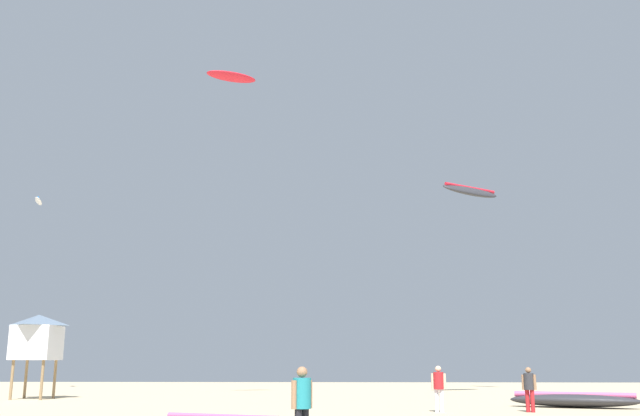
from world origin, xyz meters
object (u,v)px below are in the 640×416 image
Objects in this scene: lifeguard_tower at (37,337)px; kite_aloft_2 at (231,77)px; kite_grounded_far at (574,400)px; person_foreground at (302,401)px; person_midground at (439,385)px; kite_aloft_4 at (470,191)px; kite_aloft_0 at (38,201)px; person_left at (529,386)px.

kite_aloft_2 reaches higher than lifeguard_tower.
kite_grounded_far is at bearing -13.56° from lifeguard_tower.
person_midground is at bearing -66.48° from person_foreground.
lifeguard_tower is at bearing -164.98° from kite_aloft_4.
person_foreground is 0.39× the size of lifeguard_tower.
kite_aloft_0 is at bearing 116.99° from lifeguard_tower.
kite_aloft_4 is at bearing -64.09° from person_foreground.
kite_aloft_4 is (0.84, 15.01, 10.99)m from person_left.
kite_aloft_0 reaches higher than person_midground.
lifeguard_tower is at bearing -99.01° from person_midground.
person_left is (3.27, 0.14, -0.03)m from person_midground.
person_foreground is 30.21m from kite_aloft_4.
kite_aloft_4 is (4.12, 15.16, 10.96)m from person_midground.
kite_grounded_far is 23.90m from kite_aloft_2.
kite_aloft_0 is 0.50× the size of kite_aloft_4.
person_foreground is at bearing -57.42° from kite_aloft_0.
person_left is 3.80m from kite_grounded_far.
kite_grounded_far is at bearing -24.00° from kite_aloft_2.
kite_aloft_0 is at bearing -14.41° from person_foreground.
person_left is at bearing -130.26° from kite_grounded_far.
person_left is 0.31× the size of kite_grounded_far.
person_foreground is 1.03× the size of person_left.
kite_aloft_0 reaches higher than kite_grounded_far.
kite_grounded_far is at bearing 134.08° from person_midground.
kite_aloft_4 reaches higher than person_foreground.
kite_aloft_0 is at bearing 149.57° from kite_grounded_far.
kite_aloft_2 is (-12.94, 9.70, 16.35)m from person_left.
kite_grounded_far is 1.79× the size of kite_aloft_2.
kite_aloft_4 reaches higher than person_midground.
kite_aloft_4 is at bearing -153.51° from person_left.
person_foreground is at bearing -123.73° from kite_grounded_far.
person_foreground is 25.55m from lifeguard_tower.
kite_aloft_2 is at bearing -97.15° from person_left.
lifeguard_tower is at bearing -63.01° from kite_aloft_0.
person_midground is 19.15m from kite_aloft_4.
person_foreground reaches higher than person_left.
person_midground reaches higher than person_left.
kite_aloft_4 reaches higher than person_left.
person_foreground is 1.00× the size of person_midground.
person_foreground is 27.63m from kite_aloft_2.
lifeguard_tower is (-24.67, 5.95, 2.77)m from kite_grounded_far.
kite_aloft_0 reaches higher than person_left.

